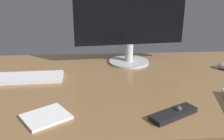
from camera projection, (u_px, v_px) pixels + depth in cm
name	position (u px, v px, depth cm)	size (l,w,h in cm)	color
desk	(110.00, 85.00, 113.90)	(140.00, 84.00, 2.00)	olive
monitor	(130.00, 14.00, 129.18)	(54.80, 20.37, 45.91)	silver
keyboard	(21.00, 78.00, 116.31)	(36.11, 11.57, 1.62)	white
media_remote	(174.00, 114.00, 87.11)	(17.60, 13.19, 3.05)	black
notepad	(46.00, 117.00, 86.02)	(13.88, 11.64, 0.98)	white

